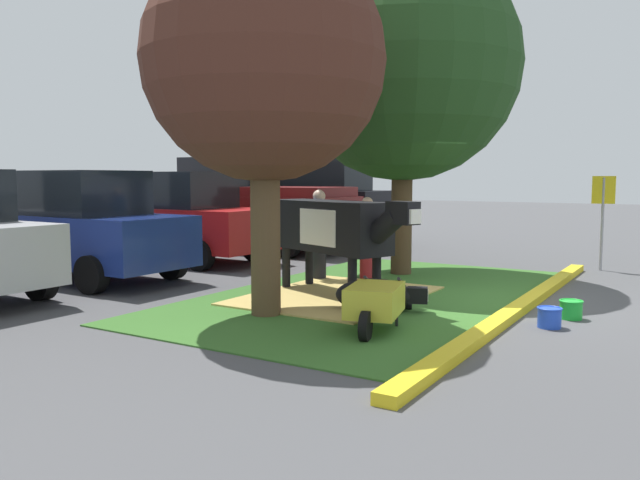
{
  "coord_description": "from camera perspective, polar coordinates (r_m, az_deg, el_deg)",
  "views": [
    {
      "loc": [
        -9.53,
        -2.75,
        1.9
      ],
      "look_at": [
        -0.93,
        2.5,
        0.9
      ],
      "focal_mm": 35.6,
      "sensor_mm": 36.0,
      "label": 1
    }
  ],
  "objects": [
    {
      "name": "calf_lying",
      "position": [
        9.0,
        5.13,
        -4.99
      ],
      "size": [
        0.87,
        1.32,
        0.48
      ],
      "color": "black",
      "rests_on": "ground"
    },
    {
      "name": "shade_tree_right",
      "position": [
        12.6,
        7.52,
        15.3
      ],
      "size": [
        4.42,
        4.42,
        6.24
      ],
      "color": "#4C3823",
      "rests_on": "ground"
    },
    {
      "name": "cow_holstein",
      "position": [
        10.07,
        1.21,
        1.16
      ],
      "size": [
        1.53,
        3.02,
        1.56
      ],
      "color": "black",
      "rests_on": "ground"
    },
    {
      "name": "wheelbarrow",
      "position": [
        7.82,
        4.91,
        -5.51
      ],
      "size": [
        1.62,
        0.86,
        0.63
      ],
      "color": "gold",
      "rests_on": "ground"
    },
    {
      "name": "person_handler",
      "position": [
        11.67,
        4.24,
        0.35
      ],
      "size": [
        0.34,
        0.53,
        1.54
      ],
      "color": "maroon",
      "rests_on": "ground"
    },
    {
      "name": "grass_island",
      "position": [
        10.39,
        4.86,
        -4.84
      ],
      "size": [
        7.91,
        4.43,
        0.02
      ],
      "primitive_type": "cube",
      "color": "#386B28",
      "rests_on": "ground"
    },
    {
      "name": "bucket_blue",
      "position": [
        8.59,
        19.93,
        -6.52
      ],
      "size": [
        0.31,
        0.31,
        0.26
      ],
      "color": "blue",
      "rests_on": "ground"
    },
    {
      "name": "parking_sign",
      "position": [
        14.1,
        24.1,
        2.97
      ],
      "size": [
        0.07,
        0.44,
        1.92
      ],
      "color": "#99999E",
      "rests_on": "ground"
    },
    {
      "name": "curb_yellow",
      "position": [
        9.58,
        17.68,
        -5.68
      ],
      "size": [
        9.11,
        0.24,
        0.12
      ],
      "primitive_type": "cube",
      "color": "yellow",
      "rests_on": "ground"
    },
    {
      "name": "sedan_red",
      "position": [
        14.69,
        -12.49,
        1.96
      ],
      "size": [
        2.07,
        4.42,
        2.02
      ],
      "color": "red",
      "rests_on": "ground"
    },
    {
      "name": "person_visitor_near",
      "position": [
        11.64,
        -0.08,
        0.74
      ],
      "size": [
        0.48,
        0.34,
        1.67
      ],
      "color": "black",
      "rests_on": "ground"
    },
    {
      "name": "hay_bedding",
      "position": [
        10.1,
        1.46,
        -5.03
      ],
      "size": [
        3.22,
        2.42,
        0.04
      ],
      "primitive_type": "cube",
      "rotation": [
        0.0,
        0.0,
        -0.01
      ],
      "color": "tan",
      "rests_on": "ground"
    },
    {
      "name": "bucket_green",
      "position": [
        9.21,
        21.64,
        -5.79
      ],
      "size": [
        0.32,
        0.32,
        0.26
      ],
      "color": "green",
      "rests_on": "ground"
    },
    {
      "name": "shade_tree_left",
      "position": [
        8.76,
        -5.06,
        15.7
      ],
      "size": [
        3.25,
        3.25,
        5.08
      ],
      "color": "brown",
      "rests_on": "ground"
    },
    {
      "name": "suv_black",
      "position": [
        18.88,
        -0.74,
        3.74
      ],
      "size": [
        2.17,
        4.63,
        2.52
      ],
      "color": "black",
      "rests_on": "ground"
    },
    {
      "name": "ground_plane",
      "position": [
        10.1,
        15.11,
        -5.37
      ],
      "size": [
        80.0,
        80.0,
        0.0
      ],
      "primitive_type": "plane",
      "color": "#4C4C4F"
    },
    {
      "name": "pickup_truck_maroon",
      "position": [
        16.74,
        -6.18,
        2.94
      ],
      "size": [
        2.28,
        5.43,
        2.42
      ],
      "color": "maroon",
      "rests_on": "ground"
    },
    {
      "name": "sedan_blue",
      "position": [
        12.57,
        -20.74,
        1.12
      ],
      "size": [
        2.07,
        4.42,
        2.02
      ],
      "color": "navy",
      "rests_on": "ground"
    }
  ]
}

